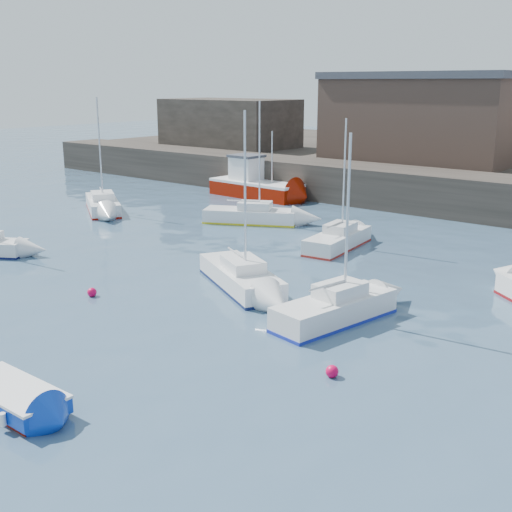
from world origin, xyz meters
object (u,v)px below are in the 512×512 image
Objects in this scene: sailboat_b at (241,276)px; buoy_far at (336,250)px; sailboat_c at (335,308)px; sailboat_h at (251,215)px; fishing_boat at (255,184)px; buoy_mid at (332,377)px; sailboat_e at (103,204)px; buoy_near at (92,296)px; blue_dinghy at (13,396)px; sailboat_f at (338,239)px.

sailboat_b reaches higher than buoy_far.
sailboat_c is 19.59m from sailboat_h.
sailboat_h is at bearing 127.53° from sailboat_b.
sailboat_c reaches higher than fishing_boat.
sailboat_c is 17.51× the size of buoy_mid.
sailboat_e is 20.18m from buoy_far.
sailboat_c is 11.29m from buoy_near.
fishing_boat is at bearing 135.33° from sailboat_c.
blue_dinghy is 0.45× the size of sailboat_e.
sailboat_h is 24.56m from buoy_mid.
buoy_near is (15.91, -13.06, -0.55)m from sailboat_e.
blue_dinghy is 0.50× the size of sailboat_c.
sailboat_f is 17.29× the size of buoy_mid.
fishing_boat is at bearing 127.54° from sailboat_b.
sailboat_e is at bearing 155.52° from buoy_mid.
sailboat_f is (-6.38, 10.45, -0.05)m from sailboat_c.
buoy_far is at bearing 121.57° from buoy_mid.
sailboat_e is at bearing 137.12° from blue_dinghy.
buoy_mid is at bearing -58.68° from sailboat_f.
sailboat_e is at bearing -175.23° from sailboat_f.
sailboat_e reaches higher than blue_dinghy.
buoy_mid is 0.95× the size of buoy_far.
sailboat_h reaches higher than sailboat_f.
sailboat_h is (-11.29, 25.01, 0.14)m from blue_dinghy.
sailboat_e reaches higher than sailboat_b.
sailboat_b is 9.37m from sailboat_f.
fishing_boat is 1.15× the size of sailboat_f.
fishing_boat is 30.17m from sailboat_c.
blue_dinghy is 27.45m from sailboat_h.
sailboat_f is 0.70m from buoy_far.
fishing_boat is 1.02× the size of sailboat_e.
sailboat_b is at bearing -52.46° from fishing_boat.
fishing_boat is at bearing 133.27° from buoy_mid.
buoy_near is at bearing -39.38° from sailboat_e.
buoy_near is 0.98× the size of buoy_mid.
fishing_boat is 13.36m from sailboat_e.
sailboat_h is 19.11× the size of buoy_mid.
sailboat_h reaches higher than blue_dinghy.
sailboat_c is 16.62× the size of buoy_far.
sailboat_e is (-22.72, 21.10, 0.15)m from blue_dinghy.
buoy_near is (11.02, -25.48, -1.09)m from fishing_boat.
buoy_mid is at bearing -44.24° from sailboat_h.
fishing_boat is 1.04× the size of sailboat_b.
sailboat_e is 20.59m from buoy_near.
blue_dinghy reaches higher than buoy_near.
sailboat_b is 18.13× the size of buoy_far.
sailboat_c is (21.45, -21.20, -0.51)m from fishing_boat.
sailboat_e is at bearing 159.29° from sailboat_b.
buoy_mid is (2.67, -4.43, -0.58)m from sailboat_c.
buoy_mid is at bearing -58.43° from buoy_far.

